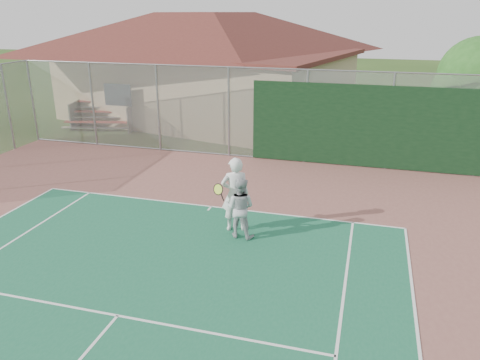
# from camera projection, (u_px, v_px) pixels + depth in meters

# --- Properties ---
(back_fence) EXTENTS (20.08, 0.11, 3.53)m
(back_fence) POSITION_uv_depth(u_px,v_px,m) (308.00, 120.00, 17.40)
(back_fence) COLOR gray
(back_fence) RESTS_ON ground
(clubhouse) EXTENTS (16.78, 13.09, 6.43)m
(clubhouse) POSITION_uv_depth(u_px,v_px,m) (207.00, 55.00, 24.61)
(clubhouse) COLOR tan
(clubhouse) RESTS_ON ground
(bleachers) EXTENTS (3.65, 2.55, 1.23)m
(bleachers) POSITION_uv_depth(u_px,v_px,m) (104.00, 114.00, 23.15)
(bleachers) COLOR #A03324
(bleachers) RESTS_ON ground
(tree) EXTENTS (3.41, 3.24, 4.76)m
(tree) POSITION_uv_depth(u_px,v_px,m) (480.00, 80.00, 17.03)
(tree) COLOR #3B2615
(tree) RESTS_ON ground
(player_white_front) EXTENTS (0.97, 0.81, 2.00)m
(player_white_front) POSITION_uv_depth(u_px,v_px,m) (235.00, 195.00, 12.12)
(player_white_front) COLOR silver
(player_white_front) RESTS_ON ground
(player_grey_back) EXTENTS (0.82, 0.67, 1.59)m
(player_grey_back) POSITION_uv_depth(u_px,v_px,m) (240.00, 208.00, 11.83)
(player_grey_back) COLOR #AEB2B4
(player_grey_back) RESTS_ON ground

